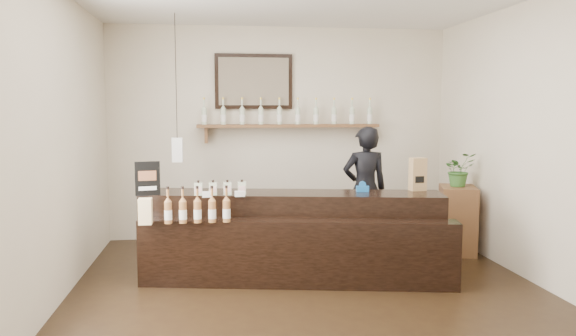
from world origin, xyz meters
The scene contains 10 objects.
ground centered at (0.00, 0.00, 0.00)m, with size 5.00×5.00×0.00m, color black.
room_shell centered at (0.00, 0.00, 1.70)m, with size 5.00×5.00×5.00m.
back_wall_decor centered at (-0.16, 2.37, 1.76)m, with size 2.66×0.96×1.69m.
counter centered at (-0.10, 0.59, 0.41)m, with size 3.13×1.37×1.01m.
promo_sign centered at (-1.54, 0.69, 1.03)m, with size 0.24×0.07×0.34m.
paper_bag centered at (1.25, 0.68, 1.03)m, with size 0.17×0.13×0.35m.
tape_dispenser centered at (0.65, 0.66, 0.90)m, with size 0.13×0.06×0.11m.
side_cabinet centered at (2.00, 1.31, 0.40)m, with size 0.54×0.64×0.80m.
potted_plant centered at (2.00, 1.31, 1.00)m, with size 0.36×0.31×0.40m, color #356629.
shopkeeper centered at (0.92, 1.55, 0.86)m, with size 0.62×0.41×1.71m, color black.
Camera 1 is at (-0.88, -4.98, 1.72)m, focal length 35.00 mm.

